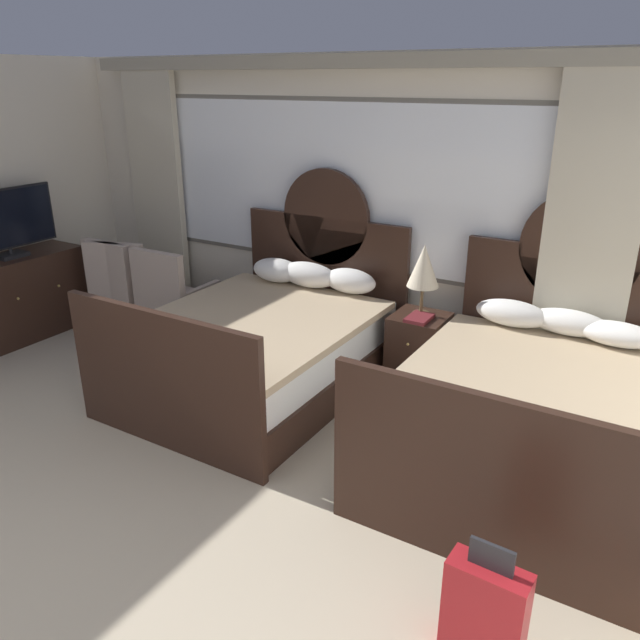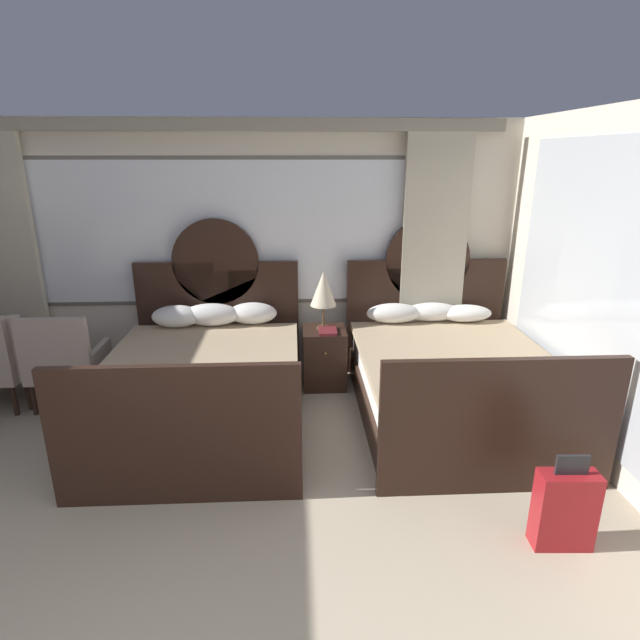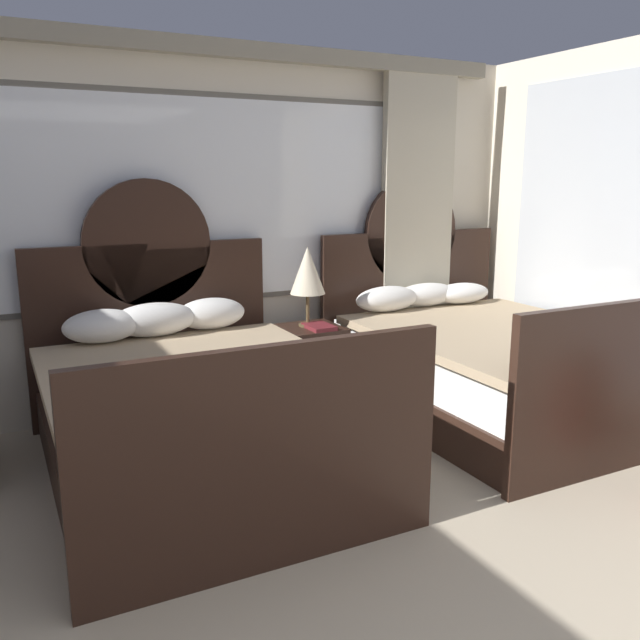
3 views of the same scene
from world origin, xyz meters
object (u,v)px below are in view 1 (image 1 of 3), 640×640
armchair_by_window_right (126,283)px  bed_near_mirror (531,413)px  table_lamp_on_nightstand (424,267)px  tv_flatscreen (5,222)px  book_on_nightstand (419,318)px  armchair_by_window_centre (123,282)px  bed_near_window (263,343)px  dresser_minibar (3,302)px  armchair_by_window_left (173,293)px  suitcase_on_floor (484,613)px  nightstand_between_beds (418,349)px

armchair_by_window_right → bed_near_mirror: bearing=-5.1°
table_lamp_on_nightstand → armchair_by_window_right: (-3.16, -0.37, -0.57)m
tv_flatscreen → book_on_nightstand: bearing=15.0°
armchair_by_window_centre → bed_near_window: bearing=-10.1°
dresser_minibar → armchair_by_window_left: 1.67m
armchair_by_window_right → dresser_minibar: bearing=-126.6°
table_lamp_on_nightstand → armchair_by_window_centre: 3.26m
armchair_by_window_left → armchair_by_window_right: bearing=179.5°
bed_near_mirror → book_on_nightstand: size_ratio=8.71×
bed_near_window → bed_near_mirror: (2.24, -0.00, -0.00)m
bed_near_mirror → dresser_minibar: size_ratio=1.36×
bed_near_mirror → book_on_nightstand: bed_near_mirror is taller
bed_near_mirror → suitcase_on_floor: 1.72m
bed_near_mirror → dresser_minibar: (-4.99, -0.57, 0.04)m
armchair_by_window_right → suitcase_on_floor: armchair_by_window_right is taller
nightstand_between_beds → tv_flatscreen: bearing=-163.7°
bed_near_mirror → dresser_minibar: bearing=-173.5°
bed_near_mirror → book_on_nightstand: 1.29m
nightstand_between_beds → armchair_by_window_centre: bearing=-173.8°
table_lamp_on_nightstand → book_on_nightstand: table_lamp_on_nightstand is taller
bed_near_window → book_on_nightstand: 1.34m
armchair_by_window_right → table_lamp_on_nightstand: bearing=6.7°
tv_flatscreen → suitcase_on_floor: 5.43m
dresser_minibar → tv_flatscreen: size_ratio=1.61×
bed_near_window → table_lamp_on_nightstand: 1.50m
bed_near_window → tv_flatscreen: bed_near_window is taller
bed_near_mirror → book_on_nightstand: (-1.09, 0.63, 0.26)m
bed_near_window → dresser_minibar: bed_near_window is taller
armchair_by_window_left → armchair_by_window_centre: (-0.70, 0.00, 0.00)m
nightstand_between_beds → dresser_minibar: size_ratio=0.37×
tv_flatscreen → suitcase_on_floor: bearing=-14.1°
armchair_by_window_right → nightstand_between_beds: bearing=6.2°
nightstand_between_beds → armchair_by_window_left: 2.53m
book_on_nightstand → suitcase_on_floor: size_ratio=0.40×
tv_flatscreen → armchair_by_window_centre: size_ratio=1.09×
armchair_by_window_left → suitcase_on_floor: bearing=-28.4°
bed_near_mirror → armchair_by_window_right: (-4.29, 0.38, 0.10)m
book_on_nightstand → tv_flatscreen: bearing=-165.0°
bed_near_window → dresser_minibar: 2.81m
nightstand_between_beds → armchair_by_window_right: (-3.17, -0.34, 0.17)m
armchair_by_window_left → armchair_by_window_centre: same height
nightstand_between_beds → suitcase_on_floor: suitcase_on_floor is taller
bed_near_window → dresser_minibar: size_ratio=1.36×
nightstand_between_beds → armchair_by_window_right: size_ratio=0.65×
dresser_minibar → armchair_by_window_left: armchair_by_window_left is taller
bed_near_window → armchair_by_window_left: bed_near_window is taller
dresser_minibar → tv_flatscreen: (0.03, 0.17, 0.77)m
dresser_minibar → armchair_by_window_left: bearing=34.6°
dresser_minibar → book_on_nightstand: bearing=17.1°
book_on_nightstand → suitcase_on_floor: bearing=-60.7°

